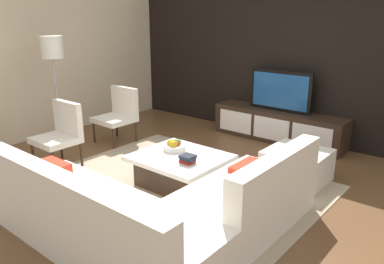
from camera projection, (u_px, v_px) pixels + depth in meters
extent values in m
plane|color=brown|center=(181.00, 190.00, 4.54)|extent=(14.00, 14.00, 0.00)
cube|color=black|center=(292.00, 52.00, 6.11)|extent=(6.40, 0.12, 2.80)
cube|color=beige|center=(39.00, 52.00, 6.22)|extent=(0.12, 5.20, 2.80)
cube|color=tan|center=(175.00, 187.00, 4.60)|extent=(3.24, 2.71, 0.01)
cube|color=#332319|center=(278.00, 126.00, 6.23)|extent=(2.17, 0.47, 0.50)
cube|color=white|center=(235.00, 122.00, 6.46)|extent=(0.61, 0.01, 0.35)
cube|color=white|center=(271.00, 129.00, 6.06)|extent=(0.61, 0.01, 0.35)
cube|color=white|center=(311.00, 137.00, 5.65)|extent=(0.61, 0.01, 0.35)
cube|color=black|center=(280.00, 91.00, 6.06)|extent=(1.04, 0.05, 0.65)
cube|color=#194C8C|center=(280.00, 91.00, 6.04)|extent=(0.93, 0.01, 0.54)
cube|color=white|center=(101.00, 226.00, 3.40)|extent=(2.36, 0.85, 0.40)
cube|color=white|center=(64.00, 198.00, 3.04)|extent=(2.36, 0.18, 0.39)
cube|color=white|center=(244.00, 204.00, 3.79)|extent=(0.85, 1.45, 0.40)
cube|color=white|center=(277.00, 175.00, 3.47)|extent=(0.18, 1.45, 0.39)
cube|color=red|center=(54.00, 173.00, 3.74)|extent=(0.36, 0.20, 0.22)
cube|color=red|center=(263.00, 171.00, 3.99)|extent=(0.60, 0.44, 0.06)
cube|color=#332319|center=(180.00, 172.00, 4.63)|extent=(0.84, 0.74, 0.33)
cube|color=white|center=(180.00, 158.00, 4.57)|extent=(1.05, 0.92, 0.05)
cylinder|color=#332319|center=(33.00, 154.00, 5.16)|extent=(0.04, 0.04, 0.38)
cylinder|color=#332319|center=(53.00, 162.00, 4.87)|extent=(0.04, 0.04, 0.38)
cylinder|color=#332319|center=(61.00, 146.00, 5.48)|extent=(0.04, 0.04, 0.38)
cylinder|color=#332319|center=(81.00, 153.00, 5.18)|extent=(0.04, 0.04, 0.38)
cube|color=white|center=(56.00, 140.00, 5.12)|extent=(0.56, 0.51, 0.08)
cube|color=white|center=(68.00, 118.00, 5.20)|extent=(0.56, 0.08, 0.45)
cylinder|color=#A5A5AA|center=(62.00, 145.00, 6.05)|extent=(0.28, 0.28, 0.02)
cylinder|color=#A5A5AA|center=(58.00, 103.00, 5.85)|extent=(0.03, 0.03, 1.34)
cylinder|color=white|center=(52.00, 47.00, 5.60)|extent=(0.33, 0.33, 0.32)
cube|color=white|center=(297.00, 166.00, 4.73)|extent=(0.70, 0.70, 0.40)
cylinder|color=silver|center=(174.00, 147.00, 4.73)|extent=(0.28, 0.28, 0.07)
sphere|color=#B23326|center=(177.00, 144.00, 4.69)|extent=(0.07, 0.07, 0.07)
sphere|color=#4C8C33|center=(177.00, 142.00, 4.75)|extent=(0.09, 0.09, 0.09)
sphere|color=gold|center=(173.00, 142.00, 4.76)|extent=(0.08, 0.08, 0.08)
sphere|color=gold|center=(171.00, 143.00, 4.72)|extent=(0.10, 0.10, 0.10)
sphere|color=gold|center=(173.00, 145.00, 4.67)|extent=(0.10, 0.10, 0.10)
cylinder|color=#332319|center=(94.00, 131.00, 6.14)|extent=(0.04, 0.04, 0.38)
cylinder|color=#332319|center=(113.00, 137.00, 5.85)|extent=(0.04, 0.04, 0.38)
cylinder|color=#332319|center=(117.00, 125.00, 6.48)|extent=(0.04, 0.04, 0.38)
cylinder|color=#332319|center=(136.00, 130.00, 6.19)|extent=(0.04, 0.04, 0.38)
cube|color=white|center=(114.00, 119.00, 6.11)|extent=(0.56, 0.54, 0.08)
cube|color=white|center=(125.00, 101.00, 6.20)|extent=(0.56, 0.08, 0.45)
cube|color=maroon|center=(187.00, 161.00, 4.35)|extent=(0.15, 0.12, 0.03)
cube|color=#1E232D|center=(188.00, 159.00, 4.32)|extent=(0.16, 0.11, 0.03)
cube|color=#1E232D|center=(188.00, 157.00, 4.31)|extent=(0.15, 0.15, 0.03)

